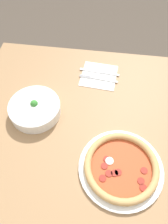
% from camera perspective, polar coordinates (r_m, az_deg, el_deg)
% --- Properties ---
extents(ground_plane, '(8.00, 8.00, 0.00)m').
position_cam_1_polar(ground_plane, '(1.62, -2.69, -20.07)').
color(ground_plane, '#4C4238').
extents(dining_table, '(1.13, 0.93, 0.78)m').
position_cam_1_polar(dining_table, '(1.00, -4.19, -10.48)').
color(dining_table, '#99724C').
rests_on(dining_table, ground_plane).
extents(pizza, '(0.32, 0.32, 0.04)m').
position_cam_1_polar(pizza, '(0.84, 9.68, -13.99)').
color(pizza, white).
rests_on(pizza, dining_table).
extents(bowl, '(0.22, 0.22, 0.07)m').
position_cam_1_polar(bowl, '(0.96, -12.74, 0.98)').
color(bowl, white).
rests_on(bowl, dining_table).
extents(napkin, '(0.18, 0.18, 0.00)m').
position_cam_1_polar(napkin, '(1.11, 3.91, 9.47)').
color(napkin, white).
rests_on(napkin, dining_table).
extents(fork, '(0.03, 0.19, 0.00)m').
position_cam_1_polar(fork, '(1.09, 3.90, 8.63)').
color(fork, silver).
rests_on(fork, napkin).
extents(knife, '(0.03, 0.20, 0.01)m').
position_cam_1_polar(knife, '(1.12, 4.48, 10.30)').
color(knife, silver).
rests_on(knife, napkin).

